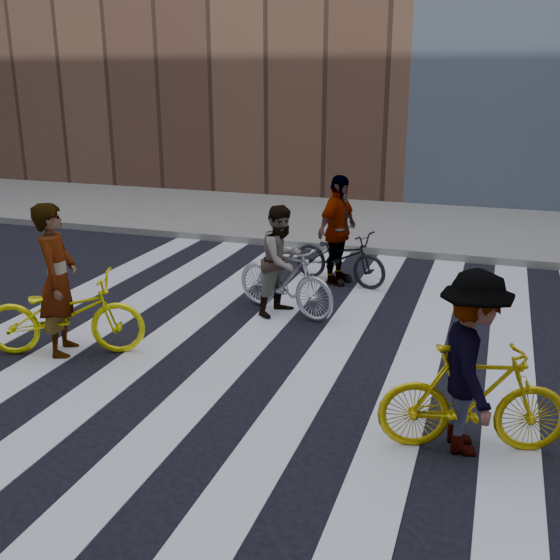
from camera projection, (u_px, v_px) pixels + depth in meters
The scene contains 11 objects.
ground at pixel (286, 350), 8.44m from camera, with size 100.00×100.00×0.00m, color black.
sidewalk_far at pixel (386, 225), 15.20m from camera, with size 100.00×5.00×0.15m, color gray.
zebra_crosswalk at pixel (286, 350), 8.44m from camera, with size 8.25×10.00×0.01m.
bike_yellow_left at pixel (65, 314), 8.22m from camera, with size 0.69×1.99×1.05m, color #FFFE0E.
bike_silver_mid at pixel (285, 279), 9.60m from camera, with size 0.50×1.77×1.07m, color #ACADB6.
bike_yellow_right at pixel (473, 399), 6.07m from camera, with size 0.50×1.75×1.05m, color gold.
bike_dark_rear at pixel (340, 257), 11.05m from camera, with size 0.61×1.75×0.92m, color black.
rider_left at pixel (58, 280), 8.10m from camera, with size 0.71×0.46×1.94m, color slate.
rider_mid at pixel (282, 260), 9.53m from camera, with size 0.79×0.62×1.63m, color slate.
rider_right at pixel (471, 363), 5.98m from camera, with size 1.14×0.65×1.76m, color slate.
rider_rear at pixel (337, 230), 10.93m from camera, with size 1.08×0.45×1.84m, color slate.
Camera 1 is at (2.42, -7.40, 3.39)m, focal length 42.00 mm.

